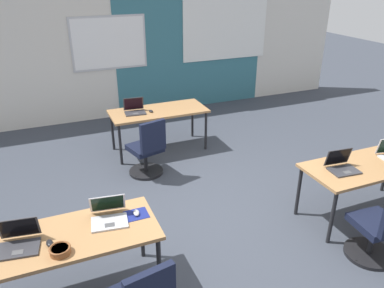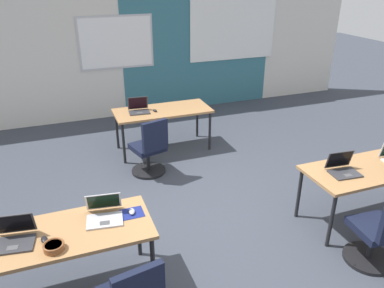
# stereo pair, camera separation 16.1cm
# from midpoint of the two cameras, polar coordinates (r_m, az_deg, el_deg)

# --- Properties ---
(ground_plane) EXTENTS (24.00, 24.00, 0.00)m
(ground_plane) POSITION_cam_midpoint_polar(r_m,az_deg,el_deg) (4.83, 4.27, -11.34)
(ground_plane) COLOR #383D47
(back_wall_assembly) EXTENTS (10.00, 0.27, 2.80)m
(back_wall_assembly) POSITION_cam_midpoint_polar(r_m,az_deg,el_deg) (8.04, -7.80, 14.38)
(back_wall_assembly) COLOR silver
(back_wall_assembly) RESTS_ON ground
(desk_near_left) EXTENTS (1.60, 0.70, 0.72)m
(desk_near_left) POSITION_cam_midpoint_polar(r_m,az_deg,el_deg) (3.65, -17.69, -13.38)
(desk_near_left) COLOR #A37547
(desk_near_left) RESTS_ON ground
(desk_near_right) EXTENTS (1.60, 0.70, 0.72)m
(desk_near_right) POSITION_cam_midpoint_polar(r_m,az_deg,el_deg) (5.01, 26.13, -3.79)
(desk_near_right) COLOR #A37547
(desk_near_right) RESTS_ON ground
(desk_far_center) EXTENTS (1.60, 0.70, 0.72)m
(desk_far_center) POSITION_cam_midpoint_polar(r_m,az_deg,el_deg) (6.35, -3.74, 4.68)
(desk_far_center) COLOR #A37547
(desk_far_center) RESTS_ON ground
(laptop_near_left_inner) EXTENTS (0.37, 0.36, 0.22)m
(laptop_near_left_inner) POSITION_cam_midpoint_polar(r_m,az_deg,el_deg) (3.67, -11.89, -10.29)
(laptop_near_left_inner) COLOR #B7B7BC
(laptop_near_left_inner) RESTS_ON desk_near_left
(mousepad_near_left_inner) EXTENTS (0.22, 0.19, 0.00)m
(mousepad_near_left_inner) POSITION_cam_midpoint_polar(r_m,az_deg,el_deg) (3.71, -7.83, -10.34)
(mousepad_near_left_inner) COLOR navy
(mousepad_near_left_inner) RESTS_ON desk_near_left
(mouse_near_left_inner) EXTENTS (0.07, 0.11, 0.03)m
(mouse_near_left_inner) POSITION_cam_midpoint_polar(r_m,az_deg,el_deg) (3.70, -7.85, -10.10)
(mouse_near_left_inner) COLOR #B2B2B7
(mouse_near_left_inner) RESTS_ON mousepad_near_left_inner
(laptop_near_right_inner) EXTENTS (0.35, 0.31, 0.23)m
(laptop_near_right_inner) POSITION_cam_midpoint_polar(r_m,az_deg,el_deg) (4.70, 22.81, -3.46)
(laptop_near_right_inner) COLOR #333338
(laptop_near_right_inner) RESTS_ON desk_near_right
(chair_near_right_inner) EXTENTS (0.52, 0.56, 0.92)m
(chair_near_right_inner) POSITION_cam_midpoint_polar(r_m,az_deg,el_deg) (4.44, 27.46, -12.21)
(chair_near_right_inner) COLOR black
(chair_near_right_inner) RESTS_ON ground
(laptop_near_left_end) EXTENTS (0.37, 0.34, 0.23)m
(laptop_near_left_end) POSITION_cam_midpoint_polar(r_m,az_deg,el_deg) (3.62, -24.13, -12.76)
(laptop_near_left_end) COLOR #333338
(laptop_near_left_end) RESTS_ON desk_near_left
(mouse_near_left_end) EXTENTS (0.07, 0.11, 0.03)m
(mouse_near_left_end) POSITION_cam_midpoint_polar(r_m,az_deg,el_deg) (3.55, -20.22, -13.42)
(mouse_near_left_end) COLOR black
(mouse_near_left_end) RESTS_ON desk_near_left
(laptop_far_left) EXTENTS (0.35, 0.31, 0.23)m
(laptop_far_left) POSITION_cam_midpoint_polar(r_m,az_deg,el_deg) (6.26, -7.32, 5.28)
(laptop_far_left) COLOR #333338
(laptop_far_left) RESTS_ON desk_far_center
(mouse_far_left) EXTENTS (0.07, 0.11, 0.03)m
(mouse_far_left) POSITION_cam_midpoint_polar(r_m,az_deg,el_deg) (6.25, -4.90, 5.07)
(mouse_far_left) COLOR black
(mouse_far_left) RESTS_ON desk_far_center
(chair_far_left) EXTENTS (0.54, 0.59, 0.92)m
(chair_far_left) POSITION_cam_midpoint_polar(r_m,az_deg,el_deg) (5.66, -5.58, -1.14)
(chair_far_left) COLOR black
(chair_far_left) RESTS_ON ground
(snack_bowl) EXTENTS (0.18, 0.18, 0.06)m
(snack_bowl) POSITION_cam_midpoint_polar(r_m,az_deg,el_deg) (3.42, -18.90, -14.46)
(snack_bowl) COLOR brown
(snack_bowl) RESTS_ON desk_near_left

